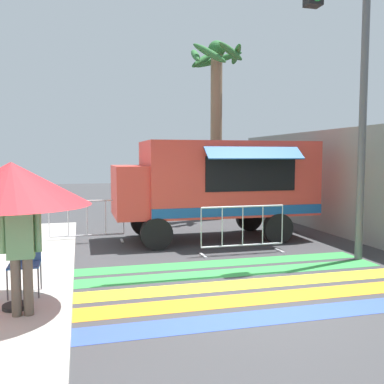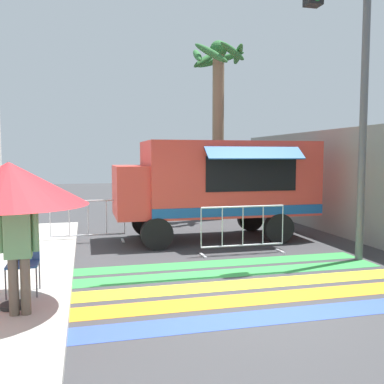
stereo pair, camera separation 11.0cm
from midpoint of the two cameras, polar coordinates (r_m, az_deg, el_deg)
name	(u,v)px [view 2 (the right image)]	position (r m, az deg, el deg)	size (l,w,h in m)	color
ground_plane	(259,298)	(7.08, 9.40, -13.80)	(60.00, 60.00, 0.00)	#38383A
concrete_wall_right	(375,186)	(11.57, 23.49, 0.74)	(0.20, 16.00, 3.02)	gray
crosswalk_painted	(243,284)	(7.73, 7.17, -12.13)	(6.40, 3.60, 0.01)	#334FB2
food_truck	(213,181)	(11.53, 3.15, 1.49)	(5.30, 2.56, 2.64)	#D13D33
traffic_signal_pole	(337,50)	(9.74, 19.10, 17.42)	(3.79, 0.29, 6.58)	#515456
patio_umbrella	(9,184)	(6.36, -22.73, 0.98)	(2.14, 2.14, 2.05)	black
folding_chair	(23,258)	(7.21, -21.15, -8.18)	(0.46, 0.46, 0.91)	#4C4C51
vendor_person	(18,246)	(6.15, -21.69, -6.70)	(0.53, 0.22, 1.65)	brown
barricade_front	(243,230)	(9.93, 7.11, -5.07)	(2.01, 0.44, 1.12)	#B7BABF
barricade_side	(88,222)	(11.43, -13.42, -3.88)	(1.90, 0.44, 1.12)	#B7BABF
palm_tree	(218,102)	(15.32, 3.68, 11.85)	(2.21, 2.30, 6.24)	#7A664C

